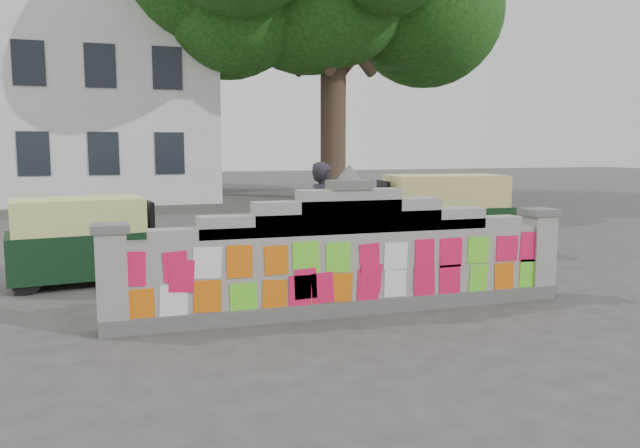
# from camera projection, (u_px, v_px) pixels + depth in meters

# --- Properties ---
(ground) EXTENTS (100.00, 100.00, 0.00)m
(ground) POSITION_uv_depth(u_px,v_px,m) (348.00, 313.00, 8.46)
(ground) COLOR #383533
(ground) RESTS_ON ground
(parapet_wall) EXTENTS (6.48, 0.44, 2.01)m
(parapet_wall) POSITION_uv_depth(u_px,v_px,m) (349.00, 258.00, 8.36)
(parapet_wall) COLOR #4C4C49
(parapet_wall) RESTS_ON ground
(building) EXTENTS (16.00, 10.00, 8.90)m
(building) POSITION_uv_depth(u_px,v_px,m) (15.00, 105.00, 26.60)
(building) COLOR silver
(building) RESTS_ON ground
(cyclist_bike) EXTENTS (2.04, 0.93, 1.03)m
(cyclist_bike) POSITION_uv_depth(u_px,v_px,m) (323.00, 254.00, 10.04)
(cyclist_bike) COLOR black
(cyclist_bike) RESTS_ON ground
(cyclist_rider) EXTENTS (0.50, 0.69, 1.75)m
(cyclist_rider) POSITION_uv_depth(u_px,v_px,m) (323.00, 232.00, 10.00)
(cyclist_rider) COLOR #23212A
(cyclist_rider) RESTS_ON ground
(pedestrian) EXTENTS (0.82, 0.89, 1.48)m
(pedestrian) POSITION_uv_depth(u_px,v_px,m) (336.00, 232.00, 11.04)
(pedestrian) COLOR #23802A
(pedestrian) RESTS_ON ground
(rickshaw_left) EXTENTS (2.61, 1.48, 1.41)m
(rickshaw_left) POSITION_uv_depth(u_px,v_px,m) (83.00, 239.00, 10.22)
(rickshaw_left) COLOR black
(rickshaw_left) RESTS_ON ground
(rickshaw_right) EXTENTS (3.06, 1.70, 1.65)m
(rickshaw_right) POSITION_uv_depth(u_px,v_px,m) (441.00, 213.00, 13.08)
(rickshaw_right) COLOR black
(rickshaw_right) RESTS_ON ground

